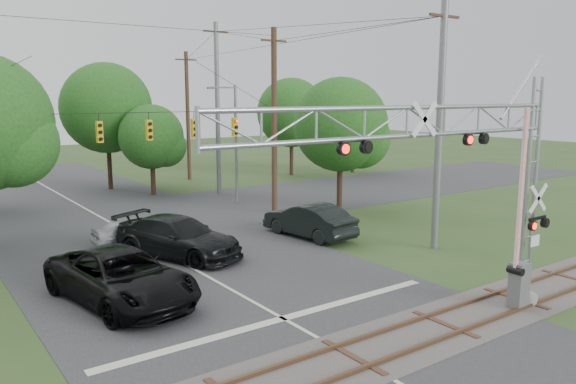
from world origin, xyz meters
TOP-DOWN VIEW (x-y plane):
  - road_main at (0.00, 10.00)m, footprint 14.00×90.00m
  - road_cross at (0.00, 24.00)m, footprint 90.00×12.00m
  - railroad_track at (0.00, 2.00)m, footprint 90.00×3.20m
  - crossing_gantry at (4.05, 1.64)m, footprint 13.38×1.03m
  - traffic_signal_span at (0.91, 20.00)m, footprint 19.34×0.36m
  - pickup_black at (-3.85, 10.21)m, footprint 4.31×7.32m
  - car_dark at (0.32, 14.43)m, footprint 4.99×6.93m
  - sedan_silver at (-0.53, 17.75)m, footprint 4.19×1.71m
  - suv_dark at (7.53, 13.84)m, footprint 2.52×5.64m
  - streetlight at (9.03, 24.23)m, footprint 2.17×0.23m
  - utility_poles at (2.35, 23.28)m, footprint 24.17×28.46m
  - treeline at (1.55, 30.13)m, footprint 55.69×26.77m

SIDE VIEW (x-z plane):
  - road_main at x=0.00m, z-range 0.00..0.02m
  - road_cross at x=0.00m, z-range 0.00..0.02m
  - railroad_track at x=0.00m, z-range -0.05..0.11m
  - sedan_silver at x=-0.53m, z-range 0.00..1.42m
  - suv_dark at x=7.53m, z-range 0.00..1.80m
  - car_dark at x=0.32m, z-range 0.00..1.86m
  - pickup_black at x=-3.85m, z-range 0.00..1.91m
  - streetlight at x=9.03m, z-range 0.48..8.61m
  - crossing_gantry at x=4.05m, z-range 1.03..9.06m
  - treeline at x=1.55m, z-range 0.59..10.58m
  - traffic_signal_span at x=0.91m, z-range -0.03..11.47m
  - utility_poles at x=2.35m, z-range -0.49..12.63m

